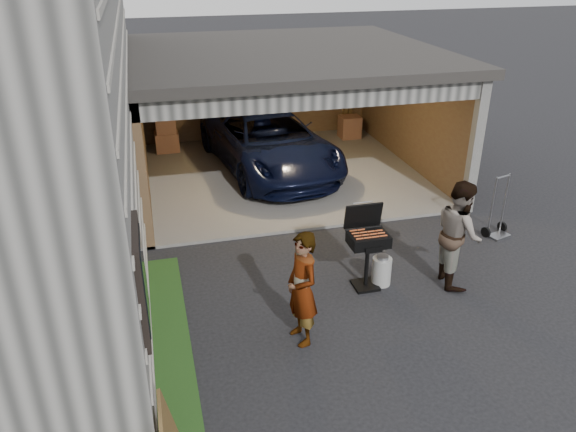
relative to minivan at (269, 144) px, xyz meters
name	(u,v)px	position (x,y,z in m)	size (l,w,h in m)	color
ground	(345,351)	(-0.48, -6.76, -0.69)	(80.00, 80.00, 0.00)	black
garage	(280,93)	(0.28, 0.03, 1.18)	(6.80, 6.30, 2.90)	#605E59
minivan	(269,144)	(0.00, 0.00, 0.00)	(2.28, 4.94, 1.37)	black
woman	(302,289)	(-0.98, -6.37, 0.14)	(0.60, 0.39, 1.65)	silver
man	(458,233)	(1.80, -5.53, 0.18)	(0.85, 0.66, 1.74)	#47211C
bbq_grill	(367,241)	(0.37, -5.31, 0.12)	(0.60, 0.53, 1.35)	black
propane_tank	(381,271)	(0.64, -5.32, -0.45)	(0.31, 0.31, 0.46)	#B8B9B4
hand_truck	(497,224)	(3.39, -4.31, -0.46)	(0.52, 0.46, 1.19)	slate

